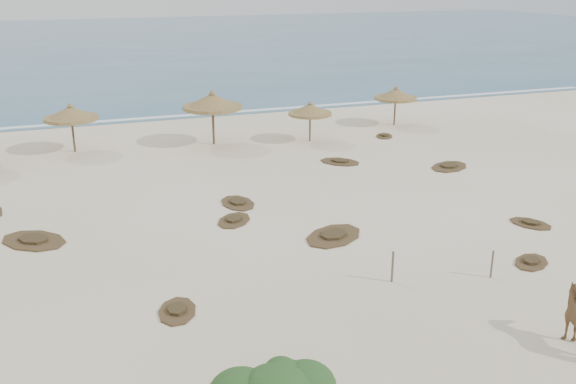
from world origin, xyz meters
name	(u,v)px	position (x,y,z in m)	size (l,w,h in m)	color
ground	(305,274)	(0.00, 0.00, 0.00)	(160.00, 160.00, 0.00)	#F4E4C9
ocean	(113,44)	(0.00, 75.00, 0.00)	(200.00, 100.00, 0.01)	#28567A
foam_line	(174,116)	(0.00, 26.00, 0.00)	(70.00, 0.60, 0.01)	white
palapa_2	(71,114)	(-6.82, 18.72, 2.17)	(3.06, 3.06, 2.80)	brown
palapa_3	(212,102)	(0.97, 17.72, 2.50)	(3.75, 3.75, 3.23)	brown
palapa_4	(310,110)	(6.56, 16.51, 1.90)	(3.45, 3.45, 2.45)	brown
palapa_5	(396,95)	(13.36, 18.62, 2.02)	(3.61, 3.61, 2.61)	brown
fence_post_near	(393,267)	(2.50, -1.46, 0.54)	(0.08, 0.08, 1.08)	#675F4D
fence_post_far	(492,264)	(5.77, -2.29, 0.49)	(0.07, 0.07, 0.98)	#675F4D
scrub_1	(34,240)	(-8.74, 5.98, 0.05)	(3.23, 3.23, 0.16)	brown
scrub_2	(234,220)	(-1.04, 5.47, 0.05)	(2.09, 2.25, 0.16)	brown
scrub_3	(238,203)	(-0.36, 7.41, 0.05)	(1.57, 2.23, 0.16)	brown
scrub_4	(531,223)	(10.19, 1.16, 0.05)	(1.77, 2.03, 0.16)	brown
scrub_5	(449,166)	(11.47, 9.08, 0.05)	(2.85, 2.51, 0.16)	brown
scrub_7	(340,162)	(6.46, 11.78, 0.05)	(2.54, 2.53, 0.16)	brown
scrub_9	(334,235)	(2.17, 2.63, 0.05)	(3.26, 2.99, 0.16)	brown
scrub_10	(384,136)	(11.29, 16.00, 0.05)	(1.63, 1.84, 0.16)	brown
scrub_11	(177,311)	(-4.54, -1.11, 0.05)	(1.53, 1.97, 0.16)	brown
scrub_12	(531,262)	(7.79, -1.83, 0.05)	(1.94, 1.78, 0.16)	brown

